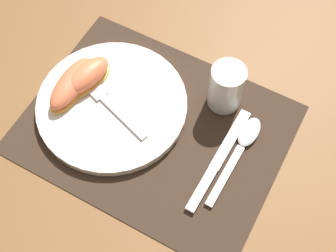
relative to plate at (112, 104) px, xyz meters
name	(u,v)px	position (x,y,z in m)	size (l,w,h in m)	color
ground_plane	(155,129)	(0.09, 0.00, -0.01)	(3.00, 3.00, 0.00)	brown
placemat	(155,128)	(0.09, 0.00, -0.01)	(0.46, 0.36, 0.00)	#38281E
plate	(112,104)	(0.00, 0.00, 0.00)	(0.28, 0.28, 0.02)	white
juice_glass	(226,89)	(0.18, 0.11, 0.03)	(0.06, 0.06, 0.09)	silver
knife	(218,161)	(0.22, -0.01, -0.01)	(0.02, 0.22, 0.01)	silver
spoon	(243,143)	(0.25, 0.04, 0.00)	(0.04, 0.19, 0.01)	silver
fork	(106,100)	(-0.01, 0.00, 0.01)	(0.18, 0.08, 0.00)	silver
citrus_wedge_0	(86,77)	(-0.06, 0.02, 0.02)	(0.08, 0.12, 0.04)	#F7C656
citrus_wedge_1	(71,84)	(-0.08, -0.01, 0.02)	(0.05, 0.13, 0.03)	#F7C656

